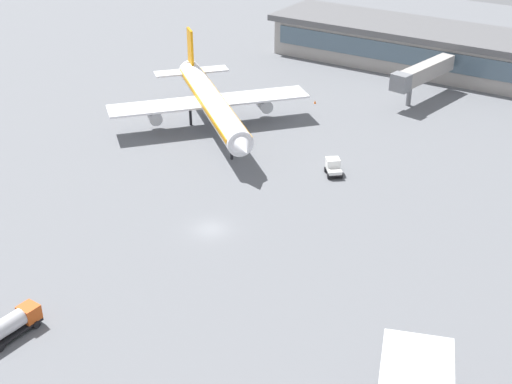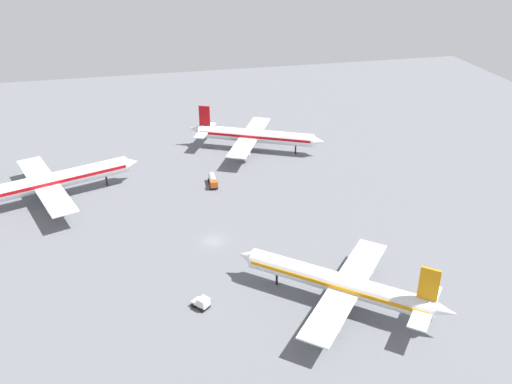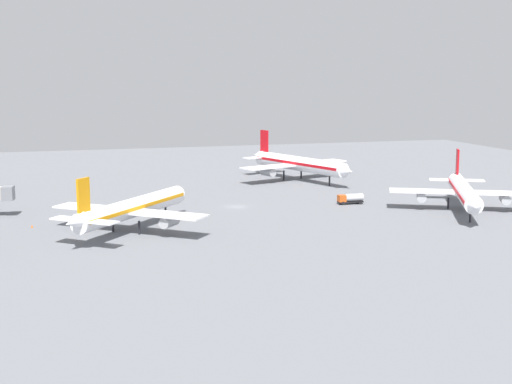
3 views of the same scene
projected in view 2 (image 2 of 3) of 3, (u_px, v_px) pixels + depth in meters
name	position (u px, v px, depth m)	size (l,w,h in m)	color
ground	(213.00, 241.00, 124.36)	(288.00, 288.00, 0.00)	slate
airplane_at_gate	(254.00, 136.00, 168.66)	(39.35, 32.72, 12.87)	white
airplane_taxiing	(340.00, 283.00, 102.69)	(34.81, 31.37, 12.86)	white
airplane_distant	(51.00, 181.00, 139.75)	(44.43, 36.56, 13.99)	white
baggage_tug	(202.00, 303.00, 103.20)	(3.63, 3.75, 2.30)	black
fuel_truck	(213.00, 181.00, 148.62)	(2.39, 6.37, 2.50)	black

